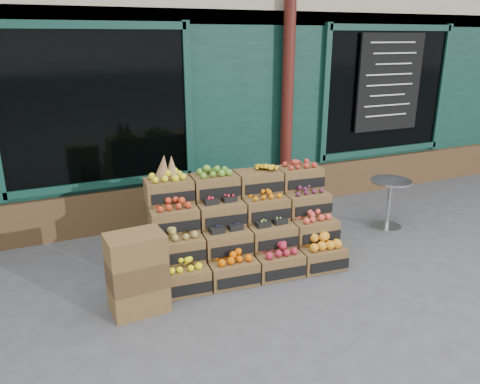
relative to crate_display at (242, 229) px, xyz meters
name	(u,v)px	position (x,y,z in m)	size (l,w,h in m)	color
ground	(281,277)	(0.24, -0.54, -0.43)	(60.00, 60.00, 0.00)	#49494C
shop_facade	(156,50)	(0.24, 4.57, 1.97)	(12.00, 6.24, 4.80)	#0F352C
crate_display	(242,229)	(0.00, 0.00, 0.00)	(2.30, 1.27, 1.38)	brown
spare_crates	(137,273)	(-1.40, -0.55, -0.01)	(0.58, 0.42, 0.83)	brown
bistro_table	(389,198)	(2.36, 0.12, 0.02)	(0.57, 0.57, 0.72)	silver
shopkeeper	(92,153)	(-1.38, 2.43, 0.55)	(0.71, 0.47, 1.96)	#1D682B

